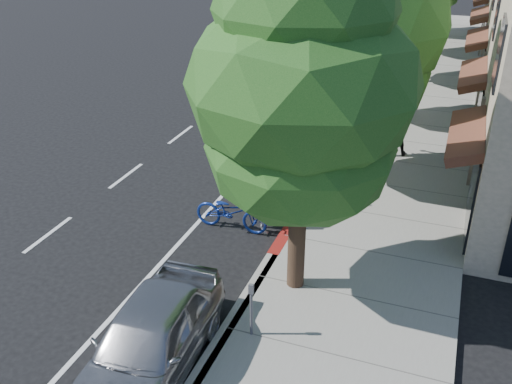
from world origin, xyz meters
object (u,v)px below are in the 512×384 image
at_px(white_pickup, 366,50).
at_px(bicycle, 231,212).
at_px(pedestrian, 395,129).
at_px(street_tree_1, 361,29).
at_px(street_tree_2, 390,17).
at_px(silver_suv, 302,138).
at_px(dark_suv_far, 390,38).
at_px(cyclist, 264,204).
at_px(near_car_a, 149,340).
at_px(street_tree_0, 302,91).
at_px(dark_sedan, 325,103).

bearing_deg(white_pickup, bicycle, -85.19).
bearing_deg(bicycle, pedestrian, -27.67).
height_order(street_tree_1, street_tree_2, street_tree_1).
height_order(street_tree_1, silver_suv, street_tree_1).
bearing_deg(bicycle, dark_suv_far, -2.10).
bearing_deg(cyclist, street_tree_1, -52.15).
bearing_deg(pedestrian, dark_suv_far, -98.56).
relative_size(near_car_a, pedestrian, 2.31).
xyz_separation_m(street_tree_1, bicycle, (-2.46, -3.97, -4.37)).
bearing_deg(cyclist, dark_suv_far, -29.06).
bearing_deg(bicycle, street_tree_2, -13.49).
distance_m(street_tree_2, silver_suv, 6.05).
height_order(dark_suv_far, pedestrian, pedestrian).
bearing_deg(street_tree_1, cyclist, -113.36).
relative_size(cyclist, near_car_a, 0.37).
distance_m(street_tree_0, dark_suv_far, 24.75).
relative_size(street_tree_0, dark_sedan, 1.57).
xyz_separation_m(street_tree_1, cyclist, (-1.60, -3.70, -4.09)).
xyz_separation_m(street_tree_1, dark_suv_far, (-1.50, 18.39, -4.02)).
bearing_deg(dark_suv_far, white_pickup, -101.84).
distance_m(street_tree_0, silver_suv, 8.78).
relative_size(cyclist, pedestrian, 0.86).
bearing_deg(dark_suv_far, cyclist, -88.39).
bearing_deg(white_pickup, street_tree_2, -70.69).
relative_size(dark_sedan, white_pickup, 0.89).
relative_size(street_tree_2, silver_suv, 1.28).
distance_m(street_tree_0, pedestrian, 9.42).
height_order(street_tree_0, street_tree_1, street_tree_1).
bearing_deg(silver_suv, cyclist, -91.33).
bearing_deg(near_car_a, silver_suv, 87.31).
bearing_deg(pedestrian, near_car_a, 58.86).
height_order(street_tree_0, white_pickup, street_tree_0).
xyz_separation_m(dark_sedan, pedestrian, (3.21, -2.78, 0.29)).
xyz_separation_m(street_tree_0, cyclist, (-1.60, 2.30, -4.01)).
xyz_separation_m(street_tree_1, pedestrian, (1.03, 2.59, -3.80)).
relative_size(cyclist, dark_suv_far, 0.32).
bearing_deg(street_tree_2, pedestrian, -73.14).
xyz_separation_m(cyclist, dark_suv_far, (0.10, 22.09, 0.07)).
bearing_deg(white_pickup, dark_suv_far, 81.61).
bearing_deg(street_tree_1, dark_sedan, 112.06).
xyz_separation_m(bicycle, near_car_a, (0.59, -5.53, 0.21)).
bearing_deg(street_tree_1, pedestrian, 68.23).
bearing_deg(street_tree_0, white_pickup, 96.15).
bearing_deg(street_tree_0, bicycle, 140.41).
relative_size(dark_sedan, dark_suv_far, 0.95).
distance_m(silver_suv, dark_sedan, 3.88).
distance_m(white_pickup, near_car_a, 24.67).
distance_m(dark_sedan, pedestrian, 4.26).
height_order(silver_suv, near_car_a, near_car_a).
relative_size(silver_suv, pedestrian, 2.78).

